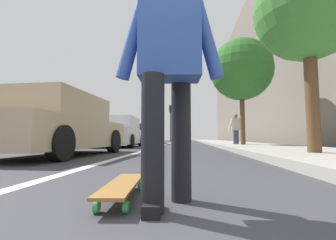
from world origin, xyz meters
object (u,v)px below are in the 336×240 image
object	(u,v)px
skateboard	(122,186)
skater_person	(169,62)
pedestrian_distant	(236,128)
street_tree_near	(308,10)
parked_car_mid	(119,133)
traffic_light	(171,117)
parked_car_far	(146,135)
parked_car_near	(59,126)
street_tree_mid	(241,70)

from	to	relation	value
skateboard	skater_person	xyz separation A→B (m)	(-0.15, -0.35, 0.84)
pedestrian_distant	skateboard	bearing A→B (deg)	164.07
street_tree_near	pedestrian_distant	distance (m)	7.03
parked_car_mid	skateboard	bearing A→B (deg)	-163.20
skateboard	pedestrian_distant	size ratio (longest dim) A/B	0.52
skater_person	traffic_light	xyz separation A→B (m)	(24.77, 1.78, 1.96)
skateboard	parked_car_far	size ratio (longest dim) A/B	0.19
skateboard	skater_person	world-z (taller)	skater_person
parked_car_near	parked_car_mid	world-z (taller)	parked_car_near
skateboard	pedestrian_distant	distance (m)	10.41
parked_car_near	street_tree_mid	bearing A→B (deg)	-46.02
parked_car_near	traffic_light	world-z (taller)	traffic_light
parked_car_near	skater_person	bearing A→B (deg)	-142.54
parked_car_mid	street_tree_near	xyz separation A→B (m)	(-6.30, -5.94, 2.46)
parked_car_mid	street_tree_near	bearing A→B (deg)	-136.64
skateboard	pedestrian_distant	bearing A→B (deg)	-15.93
skateboard	parked_car_near	world-z (taller)	parked_car_near
parked_car_far	street_tree_mid	distance (m)	9.13
parked_car_far	parked_car_mid	bearing A→B (deg)	178.12
parked_car_far	pedestrian_distant	bearing A→B (deg)	-136.39
street_tree_mid	pedestrian_distant	xyz separation A→B (m)	(0.62, 0.20, -2.74)
street_tree_near	parked_car_far	bearing A→B (deg)	24.70
pedestrian_distant	parked_car_near	bearing A→B (deg)	138.02
parked_car_mid	street_tree_near	distance (m)	9.00
street_tree_mid	parked_car_mid	bearing A→B (deg)	87.53
traffic_light	street_tree_near	xyz separation A→B (m)	(-21.30, -4.48, 0.26)
skateboard	parked_car_near	distance (m)	4.71
parked_car_near	parked_car_mid	bearing A→B (deg)	2.05
street_tree_near	skateboard	bearing A→B (deg)	137.43
traffic_light	skateboard	bearing A→B (deg)	-176.66
skater_person	parked_car_mid	world-z (taller)	skater_person
street_tree_mid	street_tree_near	bearing A→B (deg)	-180.00
skateboard	street_tree_near	distance (m)	5.44
pedestrian_distant	street_tree_mid	bearing A→B (deg)	-162.61
parked_car_far	traffic_light	size ratio (longest dim) A/B	1.08
skater_person	traffic_light	size ratio (longest dim) A/B	0.39
parked_car_near	street_tree_near	size ratio (longest dim) A/B	1.03
skateboard	parked_car_mid	bearing A→B (deg)	16.80
parked_car_mid	parked_car_near	bearing A→B (deg)	-177.95
traffic_light	pedestrian_distant	size ratio (longest dim) A/B	2.57
parked_car_near	parked_car_mid	distance (m)	5.80
skater_person	parked_car_far	world-z (taller)	skater_person
skater_person	pedestrian_distant	bearing A→B (deg)	-13.88
skater_person	parked_car_mid	bearing A→B (deg)	18.40
parked_car_far	street_tree_near	bearing A→B (deg)	-155.30
parked_car_far	traffic_light	distance (m)	9.17
parked_car_far	street_tree_mid	world-z (taller)	street_tree_mid
skater_person	parked_car_mid	size ratio (longest dim) A/B	0.40
parked_car_mid	pedestrian_distant	world-z (taller)	pedestrian_distant
traffic_light	street_tree_mid	size ratio (longest dim) A/B	0.81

